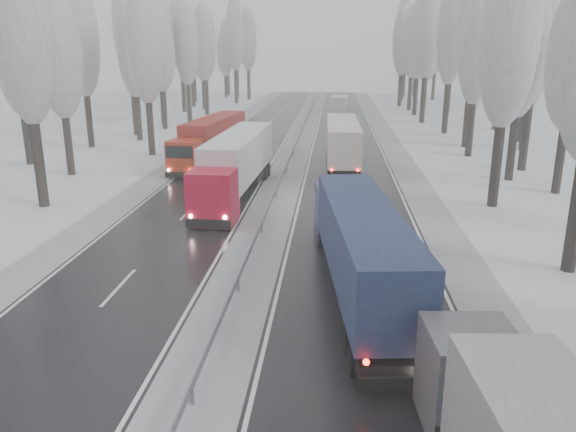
# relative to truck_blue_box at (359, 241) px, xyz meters

# --- Properties ---
(carriageway_right) EXTENTS (7.50, 200.00, 0.03)m
(carriageway_right) POSITION_rel_truck_blue_box_xyz_m (0.18, 17.67, -2.33)
(carriageway_right) COLOR black
(carriageway_right) RESTS_ON ground
(carriageway_left) EXTENTS (7.50, 200.00, 0.03)m
(carriageway_left) POSITION_rel_truck_blue_box_xyz_m (-10.32, 17.67, -2.33)
(carriageway_left) COLOR black
(carriageway_left) RESTS_ON ground
(median_slush) EXTENTS (3.00, 200.00, 0.04)m
(median_slush) POSITION_rel_truck_blue_box_xyz_m (-5.07, 17.67, -2.32)
(median_slush) COLOR #ABAEB3
(median_slush) RESTS_ON ground
(shoulder_right) EXTENTS (2.40, 200.00, 0.04)m
(shoulder_right) POSITION_rel_truck_blue_box_xyz_m (5.13, 17.67, -2.32)
(shoulder_right) COLOR #ABAEB3
(shoulder_right) RESTS_ON ground
(shoulder_left) EXTENTS (2.40, 200.00, 0.04)m
(shoulder_left) POSITION_rel_truck_blue_box_xyz_m (-15.27, 17.67, -2.32)
(shoulder_left) COLOR #ABAEB3
(shoulder_left) RESTS_ON ground
(median_guardrail) EXTENTS (0.12, 200.00, 0.76)m
(median_guardrail) POSITION_rel_truck_blue_box_xyz_m (-5.07, 17.66, -1.74)
(median_guardrail) COLOR slate
(median_guardrail) RESTS_ON ground
(tree_18) EXTENTS (3.60, 3.60, 16.58)m
(tree_18) POSITION_rel_truck_blue_box_xyz_m (9.43, 14.71, 8.36)
(tree_18) COLOR black
(tree_18) RESTS_ON ground
(tree_19) EXTENTS (3.60, 3.60, 14.57)m
(tree_19) POSITION_rel_truck_blue_box_xyz_m (14.95, 18.71, 7.07)
(tree_19) COLOR black
(tree_19) RESTS_ON ground
(tree_20) EXTENTS (3.60, 3.60, 15.71)m
(tree_20) POSITION_rel_truck_blue_box_xyz_m (12.82, 22.84, 7.80)
(tree_20) COLOR black
(tree_20) RESTS_ON ground
(tree_21) EXTENTS (3.60, 3.60, 18.62)m
(tree_21) POSITION_rel_truck_blue_box_xyz_m (15.05, 26.84, 9.66)
(tree_21) COLOR black
(tree_21) RESTS_ON ground
(tree_22) EXTENTS (3.60, 3.60, 15.86)m
(tree_22) POSITION_rel_truck_blue_box_xyz_m (11.95, 33.28, 7.90)
(tree_22) COLOR black
(tree_22) RESTS_ON ground
(tree_23) EXTENTS (3.60, 3.60, 13.55)m
(tree_23) POSITION_rel_truck_blue_box_xyz_m (18.23, 37.28, 6.42)
(tree_23) COLOR black
(tree_23) RESTS_ON ground
(tree_24) EXTENTS (3.60, 3.60, 20.49)m
(tree_24) POSITION_rel_truck_blue_box_xyz_m (12.82, 38.69, 10.84)
(tree_24) COLOR black
(tree_24) RESTS_ON ground
(tree_25) EXTENTS (3.60, 3.60, 19.44)m
(tree_25) POSITION_rel_truck_blue_box_xyz_m (19.74, 42.69, 10.18)
(tree_25) COLOR black
(tree_25) RESTS_ON ground
(tree_26) EXTENTS (3.60, 3.60, 18.78)m
(tree_26) POSITION_rel_truck_blue_box_xyz_m (12.49, 48.95, 9.76)
(tree_26) COLOR black
(tree_26) RESTS_ON ground
(tree_27) EXTENTS (3.60, 3.60, 17.62)m
(tree_27) POSITION_rel_truck_blue_box_xyz_m (19.64, 52.95, 9.02)
(tree_27) COLOR black
(tree_27) RESTS_ON ground
(tree_28) EXTENTS (3.60, 3.60, 19.62)m
(tree_28) POSITION_rel_truck_blue_box_xyz_m (11.27, 59.63, 10.29)
(tree_28) COLOR black
(tree_28) RESTS_ON ground
(tree_29) EXTENTS (3.60, 3.60, 18.11)m
(tree_29) POSITION_rel_truck_blue_box_xyz_m (18.64, 63.63, 9.33)
(tree_29) COLOR black
(tree_29) RESTS_ON ground
(tree_30) EXTENTS (3.60, 3.60, 17.86)m
(tree_30) POSITION_rel_truck_blue_box_xyz_m (11.49, 69.38, 9.17)
(tree_30) COLOR black
(tree_30) RESTS_ON ground
(tree_31) EXTENTS (3.60, 3.60, 18.58)m
(tree_31) POSITION_rel_truck_blue_box_xyz_m (17.40, 73.38, 9.63)
(tree_31) COLOR black
(tree_31) RESTS_ON ground
(tree_32) EXTENTS (3.60, 3.60, 17.33)m
(tree_32) POSITION_rel_truck_blue_box_xyz_m (11.56, 76.89, 8.84)
(tree_32) COLOR black
(tree_32) RESTS_ON ground
(tree_33) EXTENTS (3.60, 3.60, 14.33)m
(tree_33) POSITION_rel_truck_blue_box_xyz_m (14.69, 80.89, 6.92)
(tree_33) COLOR black
(tree_33) RESTS_ON ground
(tree_34) EXTENTS (3.60, 3.60, 17.63)m
(tree_34) POSITION_rel_truck_blue_box_xyz_m (10.66, 83.99, 9.03)
(tree_34) COLOR black
(tree_34) RESTS_ON ground
(tree_35) EXTENTS (3.60, 3.60, 18.25)m
(tree_35) POSITION_rel_truck_blue_box_xyz_m (19.87, 87.99, 9.42)
(tree_35) COLOR black
(tree_35) RESTS_ON ground
(tree_36) EXTENTS (3.60, 3.60, 20.23)m
(tree_36) POSITION_rel_truck_blue_box_xyz_m (11.96, 93.83, 10.68)
(tree_36) COLOR black
(tree_36) RESTS_ON ground
(tree_37) EXTENTS (3.60, 3.60, 16.37)m
(tree_37) POSITION_rel_truck_blue_box_xyz_m (18.95, 97.83, 8.22)
(tree_37) COLOR black
(tree_37) RESTS_ON ground
(tree_38) EXTENTS (3.60, 3.60, 17.97)m
(tree_38) POSITION_rel_truck_blue_box_xyz_m (13.66, 104.40, 9.25)
(tree_38) COLOR black
(tree_38) RESTS_ON ground
(tree_39) EXTENTS (3.60, 3.60, 16.19)m
(tree_39) POSITION_rel_truck_blue_box_xyz_m (16.48, 108.40, 8.11)
(tree_39) COLOR black
(tree_39) RESTS_ON ground
(tree_58) EXTENTS (3.60, 3.60, 17.21)m
(tree_58) POSITION_rel_truck_blue_box_xyz_m (-20.20, 12.24, 8.76)
(tree_58) COLOR black
(tree_58) RESTS_ON ground
(tree_60) EXTENTS (3.60, 3.60, 14.84)m
(tree_60) POSITION_rel_truck_blue_box_xyz_m (-22.82, 21.87, 7.25)
(tree_60) COLOR black
(tree_60) RESTS_ON ground
(tree_61) EXTENTS (3.60, 3.60, 13.95)m
(tree_61) POSITION_rel_truck_blue_box_xyz_m (-28.59, 25.87, 6.67)
(tree_61) COLOR black
(tree_61) RESTS_ON ground
(tree_62) EXTENTS (3.60, 3.60, 16.04)m
(tree_62) POSITION_rel_truck_blue_box_xyz_m (-19.02, 31.40, 8.01)
(tree_62) COLOR black
(tree_62) RESTS_ON ground
(tree_63) EXTENTS (3.60, 3.60, 16.88)m
(tree_63) POSITION_rel_truck_blue_box_xyz_m (-26.92, 35.40, 8.55)
(tree_63) COLOR black
(tree_63) RESTS_ON ground
(tree_64) EXTENTS (3.60, 3.60, 15.42)m
(tree_64) POSITION_rel_truck_blue_box_xyz_m (-23.34, 40.39, 7.61)
(tree_64) COLOR black
(tree_64) RESTS_ON ground
(tree_65) EXTENTS (3.60, 3.60, 19.48)m
(tree_65) POSITION_rel_truck_blue_box_xyz_m (-25.13, 44.39, 10.20)
(tree_65) COLOR black
(tree_65) RESTS_ON ground
(tree_66) EXTENTS (3.60, 3.60, 15.23)m
(tree_66) POSITION_rel_truck_blue_box_xyz_m (-23.23, 50.02, 7.49)
(tree_66) COLOR black
(tree_66) RESTS_ON ground
(tree_67) EXTENTS (3.60, 3.60, 17.09)m
(tree_67) POSITION_rel_truck_blue_box_xyz_m (-24.62, 54.02, 8.69)
(tree_67) COLOR black
(tree_67) RESTS_ON ground
(tree_68) EXTENTS (3.60, 3.60, 16.65)m
(tree_68) POSITION_rel_truck_blue_box_xyz_m (-21.65, 56.79, 8.40)
(tree_68) COLOR black
(tree_68) RESTS_ON ground
(tree_69) EXTENTS (3.60, 3.60, 19.35)m
(tree_69) POSITION_rel_truck_blue_box_xyz_m (-26.49, 60.79, 10.12)
(tree_69) COLOR black
(tree_69) RESTS_ON ground
(tree_70) EXTENTS (3.60, 3.60, 17.09)m
(tree_70) POSITION_rel_truck_blue_box_xyz_m (-21.40, 66.86, 8.68)
(tree_70) COLOR black
(tree_70) RESTS_ON ground
(tree_71) EXTENTS (3.60, 3.60, 19.61)m
(tree_71) POSITION_rel_truck_blue_box_xyz_m (-26.16, 70.86, 10.28)
(tree_71) COLOR black
(tree_71) RESTS_ON ground
(tree_72) EXTENTS (3.60, 3.60, 15.11)m
(tree_72) POSITION_rel_truck_blue_box_xyz_m (-24.00, 76.21, 7.42)
(tree_72) COLOR black
(tree_72) RESTS_ON ground
(tree_73) EXTENTS (3.60, 3.60, 17.22)m
(tree_73) POSITION_rel_truck_blue_box_xyz_m (-26.89, 80.21, 8.76)
(tree_73) COLOR black
(tree_73) RESTS_ON ground
(tree_74) EXTENTS (3.60, 3.60, 19.68)m
(tree_74) POSITION_rel_truck_blue_box_xyz_m (-20.15, 87.00, 10.33)
(tree_74) COLOR black
(tree_74) RESTS_ON ground
(tree_75) EXTENTS (3.60, 3.60, 18.60)m
(tree_75) POSITION_rel_truck_blue_box_xyz_m (-29.27, 91.00, 9.65)
(tree_75) COLOR black
(tree_75) RESTS_ON ground
(tree_76) EXTENTS (3.60, 3.60, 18.55)m
(tree_76) POSITION_rel_truck_blue_box_xyz_m (-19.12, 96.39, 9.61)
(tree_76) COLOR black
(tree_76) RESTS_ON ground
(tree_77) EXTENTS (3.60, 3.60, 14.32)m
(tree_77) POSITION_rel_truck_blue_box_xyz_m (-24.74, 100.39, 6.92)
(tree_77) COLOR black
(tree_77) RESTS_ON ground
(tree_78) EXTENTS (3.60, 3.60, 19.55)m
(tree_78) POSITION_rel_truck_blue_box_xyz_m (-22.63, 102.98, 10.25)
(tree_78) COLOR black
(tree_78) RESTS_ON ground
(tree_79) EXTENTS (3.60, 3.60, 17.07)m
(tree_79) POSITION_rel_truck_blue_box_xyz_m (-25.41, 106.98, 8.67)
(tree_79) COLOR black
(tree_79) RESTS_ON ground
(truck_blue_box) EXTENTS (4.20, 15.79, 4.01)m
(truck_blue_box) POSITION_rel_truck_blue_box_xyz_m (0.00, 0.00, 0.00)
(truck_blue_box) COLOR navy
(truck_blue_box) RESTS_ON ground
(truck_cream_box) EXTENTS (2.87, 16.24, 4.15)m
(truck_cream_box) POSITION_rel_truck_blue_box_xyz_m (-0.43, 26.65, 0.08)
(truck_cream_box) COLOR #B1AF9D
(truck_cream_box) RESTS_ON ground
(box_truck_distant) EXTENTS (2.94, 7.89, 2.89)m
(box_truck_distant) POSITION_rel_truck_blue_box_xyz_m (-0.38, 70.09, -0.87)
(box_truck_distant) COLOR #B7B9BE
(box_truck_distant) RESTS_ON ground
(truck_red_white) EXTENTS (3.26, 16.79, 4.28)m
(truck_red_white) POSITION_rel_truck_blue_box_xyz_m (-7.84, 15.78, 0.16)
(truck_red_white) COLOR #B70A26
(truck_red_white) RESTS_ON ground
(truck_red_red) EXTENTS (4.06, 15.49, 3.94)m
(truck_red_red) POSITION_rel_truck_blue_box_xyz_m (-12.36, 28.36, -0.04)
(truck_red_red) COLOR #9F1F09
(truck_red_red) RESTS_ON ground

